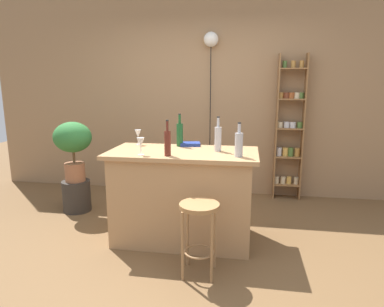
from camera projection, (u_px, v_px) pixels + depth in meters
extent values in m
plane|color=brown|center=(178.00, 252.00, 3.22)|extent=(12.00, 12.00, 0.00)
cube|color=#997551|center=(204.00, 97.00, 4.82)|extent=(6.40, 0.10, 2.80)
cube|color=tan|center=(183.00, 198.00, 3.42)|extent=(1.35, 0.68, 0.89)
cube|color=tan|center=(183.00, 153.00, 3.33)|extent=(1.47, 0.74, 0.04)
cylinder|color=#997047|center=(182.00, 247.00, 2.71)|extent=(0.02, 0.02, 0.59)
cylinder|color=#997047|center=(212.00, 249.00, 2.67)|extent=(0.02, 0.02, 0.59)
cylinder|color=#997047|center=(188.00, 234.00, 2.94)|extent=(0.02, 0.02, 0.59)
cylinder|color=#997047|center=(215.00, 236.00, 2.90)|extent=(0.02, 0.02, 0.59)
torus|color=#997047|center=(199.00, 252.00, 2.83)|extent=(0.26, 0.26, 0.02)
cylinder|color=#9E7042|center=(199.00, 206.00, 2.74)|extent=(0.33, 0.33, 0.03)
cube|color=olive|center=(276.00, 128.00, 4.59)|extent=(0.02, 0.17, 1.97)
cube|color=olive|center=(303.00, 129.00, 4.54)|extent=(0.02, 0.17, 1.97)
cube|color=olive|center=(286.00, 184.00, 4.73)|extent=(0.33, 0.17, 0.02)
cylinder|color=beige|center=(277.00, 180.00, 4.74)|extent=(0.07, 0.07, 0.10)
cylinder|color=beige|center=(283.00, 180.00, 4.72)|extent=(0.07, 0.07, 0.10)
cylinder|color=gold|center=(289.00, 180.00, 4.72)|extent=(0.07, 0.07, 0.10)
cylinder|color=beige|center=(296.00, 180.00, 4.70)|extent=(0.07, 0.07, 0.10)
cube|color=olive|center=(288.00, 157.00, 4.65)|extent=(0.33, 0.17, 0.02)
cylinder|color=silver|center=(279.00, 152.00, 4.65)|extent=(0.07, 0.07, 0.12)
cylinder|color=gold|center=(285.00, 152.00, 4.64)|extent=(0.07, 0.07, 0.12)
cylinder|color=#4C7033|center=(291.00, 152.00, 4.63)|extent=(0.07, 0.07, 0.12)
cylinder|color=#AD7A38|center=(297.00, 152.00, 4.61)|extent=(0.07, 0.07, 0.12)
cube|color=olive|center=(289.00, 128.00, 4.56)|extent=(0.33, 0.17, 0.02)
cylinder|color=beige|center=(280.00, 125.00, 4.58)|extent=(0.08, 0.08, 0.08)
cylinder|color=silver|center=(287.00, 125.00, 4.57)|extent=(0.08, 0.08, 0.08)
cylinder|color=silver|center=(293.00, 125.00, 4.54)|extent=(0.08, 0.08, 0.08)
cylinder|color=#4C7033|center=(300.00, 125.00, 4.54)|extent=(0.08, 0.08, 0.08)
cube|color=olive|center=(291.00, 99.00, 4.48)|extent=(0.33, 0.17, 0.02)
cylinder|color=#AD7A38|center=(281.00, 95.00, 4.51)|extent=(0.08, 0.08, 0.08)
cylinder|color=brown|center=(286.00, 95.00, 4.48)|extent=(0.08, 0.08, 0.08)
cylinder|color=#994C23|center=(291.00, 95.00, 4.47)|extent=(0.08, 0.08, 0.08)
cylinder|color=beige|center=(297.00, 95.00, 4.46)|extent=(0.08, 0.08, 0.08)
cylinder|color=#4C7033|center=(301.00, 95.00, 4.46)|extent=(0.08, 0.08, 0.08)
cube|color=olive|center=(293.00, 69.00, 4.40)|extent=(0.33, 0.17, 0.02)
cylinder|color=#4C7033|center=(285.00, 64.00, 4.41)|extent=(0.06, 0.06, 0.09)
cylinder|color=#AD7A38|center=(293.00, 64.00, 4.39)|extent=(0.06, 0.06, 0.09)
cylinder|color=#AD7A38|center=(302.00, 64.00, 4.37)|extent=(0.06, 0.06, 0.09)
cylinder|color=#2D2823|center=(77.00, 196.00, 4.25)|extent=(0.34, 0.34, 0.39)
cylinder|color=#935B3D|center=(75.00, 172.00, 4.18)|extent=(0.24, 0.24, 0.23)
cylinder|color=brown|center=(74.00, 157.00, 4.14)|extent=(0.03, 0.03, 0.16)
ellipsoid|color=#2D7033|center=(72.00, 137.00, 4.09)|extent=(0.47, 0.42, 0.37)
cylinder|color=#194C23|center=(180.00, 135.00, 3.55)|extent=(0.07, 0.07, 0.24)
cylinder|color=#194C23|center=(180.00, 119.00, 3.52)|extent=(0.03, 0.03, 0.09)
cylinder|color=black|center=(180.00, 114.00, 3.51)|extent=(0.03, 0.03, 0.01)
cylinder|color=#5B2319|center=(168.00, 143.00, 3.08)|extent=(0.06, 0.06, 0.23)
cylinder|color=#5B2319|center=(167.00, 126.00, 3.05)|extent=(0.02, 0.02, 0.09)
cylinder|color=black|center=(167.00, 120.00, 3.04)|extent=(0.03, 0.03, 0.01)
cylinder|color=#B2B2B7|center=(218.00, 139.00, 3.30)|extent=(0.07, 0.07, 0.24)
cylinder|color=#B2B2B7|center=(218.00, 122.00, 3.26)|extent=(0.03, 0.03, 0.09)
cylinder|color=black|center=(218.00, 117.00, 3.25)|extent=(0.03, 0.03, 0.01)
cylinder|color=#B2B2B7|center=(239.00, 145.00, 3.05)|extent=(0.07, 0.07, 0.22)
cylinder|color=#B2B2B7|center=(239.00, 128.00, 3.01)|extent=(0.03, 0.03, 0.08)
cylinder|color=black|center=(239.00, 123.00, 3.00)|extent=(0.03, 0.03, 0.01)
cylinder|color=silver|center=(141.00, 155.00, 3.14)|extent=(0.06, 0.06, 0.00)
cylinder|color=silver|center=(141.00, 151.00, 3.13)|extent=(0.01, 0.01, 0.07)
cone|color=silver|center=(141.00, 142.00, 3.12)|extent=(0.07, 0.07, 0.08)
cylinder|color=silver|center=(138.00, 144.00, 3.67)|extent=(0.06, 0.06, 0.00)
cylinder|color=silver|center=(138.00, 141.00, 3.66)|extent=(0.01, 0.01, 0.07)
cone|color=silver|center=(138.00, 134.00, 3.64)|extent=(0.07, 0.07, 0.08)
cube|color=navy|center=(190.00, 144.00, 3.60)|extent=(0.24, 0.19, 0.03)
cylinder|color=black|center=(210.00, 119.00, 4.76)|extent=(0.01, 0.01, 2.17)
sphere|color=white|center=(211.00, 39.00, 4.54)|extent=(0.20, 0.20, 0.20)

